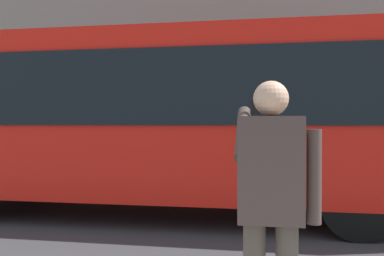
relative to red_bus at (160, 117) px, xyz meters
The scene contains 3 objects.
ground_plane 2.86m from the red_bus, behind, with size 60.00×60.00×0.00m, color #38383A.
red_bus is the anchor object (origin of this frame).
pedestrian_photographer 4.69m from the red_bus, 112.92° to the left, with size 0.53×0.52×1.70m.
Camera 1 is at (0.53, 7.22, 1.59)m, focal length 38.36 mm.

